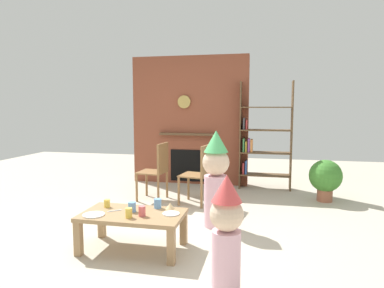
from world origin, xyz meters
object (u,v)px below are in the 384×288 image
(paper_cup_far_right, at_px, (107,203))
(dining_chair_middle, at_px, (200,171))
(potted_plant_tall, at_px, (325,177))
(child_with_cone_hat, at_px, (226,232))
(dining_chair_left, at_px, (157,168))
(paper_plate_front, at_px, (94,215))
(paper_cup_near_right, at_px, (142,211))
(paper_cup_near_left, at_px, (129,213))
(coffee_table, at_px, (133,219))
(birthday_cake_slice, at_px, (170,206))
(paper_plate_rear, at_px, (171,214))
(bookshelf, at_px, (262,140))
(paper_cup_far_left, at_px, (158,203))
(child_in_pink, at_px, (216,176))
(paper_cup_center, at_px, (132,207))

(paper_cup_far_right, bearing_deg, dining_chair_middle, 65.49)
(potted_plant_tall, bearing_deg, child_with_cone_hat, -112.58)
(paper_cup_far_right, xyz_separation_m, dining_chair_left, (0.02, 1.69, 0.08))
(paper_plate_front, bearing_deg, paper_cup_near_right, 9.31)
(paper_cup_far_right, distance_m, dining_chair_middle, 1.75)
(paper_cup_near_left, bearing_deg, dining_chair_left, 99.92)
(coffee_table, bearing_deg, potted_plant_tall, 45.84)
(birthday_cake_slice, height_order, dining_chair_left, dining_chair_left)
(paper_plate_front, xyz_separation_m, paper_plate_rear, (0.74, 0.19, 0.00))
(bookshelf, relative_size, child_with_cone_hat, 2.01)
(paper_cup_near_left, distance_m, paper_plate_rear, 0.42)
(paper_cup_far_left, bearing_deg, child_in_pink, 50.31)
(paper_cup_near_left, height_order, paper_cup_far_left, paper_cup_far_left)
(paper_cup_center, bearing_deg, dining_chair_left, 99.63)
(bookshelf, height_order, paper_cup_near_left, bookshelf)
(coffee_table, distance_m, paper_cup_far_left, 0.31)
(bookshelf, distance_m, paper_cup_near_right, 3.24)
(paper_cup_near_left, height_order, child_with_cone_hat, child_with_cone_hat)
(paper_cup_near_left, distance_m, dining_chair_middle, 1.90)
(bookshelf, relative_size, paper_cup_far_right, 22.35)
(bookshelf, height_order, paper_cup_near_right, bookshelf)
(paper_cup_far_right, relative_size, birthday_cake_slice, 0.85)
(paper_plate_front, distance_m, paper_plate_rear, 0.77)
(paper_cup_far_right, xyz_separation_m, paper_plate_rear, (0.74, -0.09, -0.04))
(paper_cup_center, bearing_deg, paper_cup_near_right, -36.50)
(paper_cup_near_right, xyz_separation_m, paper_plate_rear, (0.26, 0.12, -0.04))
(child_in_pink, distance_m, dining_chair_middle, 0.94)
(paper_cup_near_right, bearing_deg, birthday_cake_slice, 53.89)
(paper_plate_rear, distance_m, birthday_cake_slice, 0.18)
(potted_plant_tall, bearing_deg, child_in_pink, -136.09)
(paper_cup_center, height_order, dining_chair_left, dining_chair_left)
(child_with_cone_hat, bearing_deg, paper_cup_far_left, -14.05)
(child_with_cone_hat, bearing_deg, paper_cup_near_left, 5.89)
(paper_cup_center, distance_m, potted_plant_tall, 3.19)
(dining_chair_middle, xyz_separation_m, potted_plant_tall, (1.86, 0.58, -0.13))
(dining_chair_left, bearing_deg, paper_plate_rear, 117.07)
(potted_plant_tall, bearing_deg, dining_chair_middle, -162.60)
(coffee_table, height_order, paper_cup_center, paper_cup_center)
(paper_cup_far_left, relative_size, paper_cup_far_right, 1.20)
(paper_cup_near_left, relative_size, paper_cup_far_left, 0.94)
(dining_chair_middle, bearing_deg, paper_cup_far_right, 76.36)
(paper_cup_near_right, bearing_deg, paper_cup_center, 143.50)
(paper_plate_front, bearing_deg, paper_cup_far_left, 33.54)
(coffee_table, height_order, paper_cup_far_right, paper_cup_far_right)
(bookshelf, relative_size, paper_cup_center, 18.76)
(dining_chair_left, bearing_deg, child_with_cone_hat, 123.95)
(paper_cup_near_left, bearing_deg, paper_plate_rear, 26.78)
(bookshelf, xyz_separation_m, paper_cup_far_left, (-1.06, -2.72, -0.44))
(paper_cup_center, xyz_separation_m, dining_chair_middle, (0.40, 1.68, 0.08))
(dining_chair_left, bearing_deg, birthday_cake_slice, 117.42)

